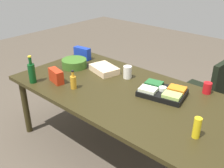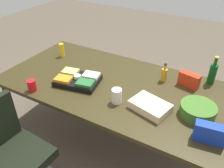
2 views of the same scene
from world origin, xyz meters
The scene contains 13 objects.
ground_plane centered at (0.00, 0.00, 0.00)m, with size 10.00×10.00×0.00m, color brown.
conference_table centered at (0.00, 0.00, 0.68)m, with size 2.33×1.16×0.74m.
office_chair centered at (-0.43, -0.99, 0.36)m, with size 0.56×0.56×0.92m.
dressing_bottle centered at (0.40, 0.29, 0.81)m, with size 0.07×0.07×0.19m.
wine_bottle centered at (0.83, 0.49, 0.85)m, with size 0.08×0.08×0.29m.
red_solo_cup centered at (-0.63, -0.49, 0.80)m, with size 0.08×0.08×0.11m, color red.
salad_bowl centered at (0.82, -0.08, 0.79)m, with size 0.29×0.29×0.10m, color #3B6923.
mayo_jar centered at (0.16, -0.26, 0.81)m, with size 0.09×0.09×0.14m, color white.
chip_bag_red centered at (0.65, 0.32, 0.81)m, with size 0.20×0.08×0.14m, color red.
veggie_tray centered at (-0.33, -0.17, 0.78)m, with size 0.47×0.38×0.09m.
sheet_cake centered at (0.45, -0.20, 0.78)m, with size 0.32×0.22×0.07m, color beige.
mustard_bottle centered at (-0.85, 0.22, 0.82)m, with size 0.06×0.06×0.16m, color yellow.
chip_bag_blue centered at (0.95, -0.33, 0.82)m, with size 0.22×0.08×0.15m, color #1836AF.
Camera 1 is at (-1.41, 1.76, 1.93)m, focal length 41.60 mm.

